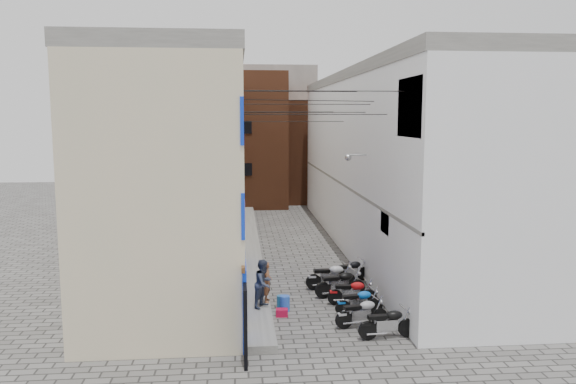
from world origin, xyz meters
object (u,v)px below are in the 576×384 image
object	(u,v)px
motorcycle_f	(331,275)
person_a	(267,282)
motorcycle_a	(388,322)
red_crate	(282,313)
motorcycle_g	(351,270)
water_jug_near	(285,303)
water_jug_far	(281,302)
motorcycle_d	(352,291)
motorcycle_b	(362,311)
person_b	(264,283)
motorcycle_e	(340,282)
motorcycle_c	(359,300)

from	to	relation	value
motorcycle_f	person_a	distance (m)	3.31
motorcycle_a	red_crate	xyz separation A→B (m)	(-3.06, 2.22, -0.41)
motorcycle_g	water_jug_near	distance (m)	4.41
motorcycle_g	water_jug_far	xyz separation A→B (m)	(-3.11, -3.02, -0.27)
red_crate	motorcycle_d	bearing A→B (deg)	19.85
person_a	motorcycle_b	bearing A→B (deg)	-120.64
motorcycle_a	person_a	bearing A→B (deg)	-135.55
motorcycle_a	water_jug_far	xyz separation A→B (m)	(-3.03, 2.93, -0.29)
water_jug_far	person_b	bearing A→B (deg)	-146.57
person_a	red_crate	distance (m)	1.28
motorcycle_a	person_a	size ratio (longest dim) A/B	1.28
motorcycle_d	motorcycle_g	size ratio (longest dim) A/B	1.00
motorcycle_f	motorcycle_e	bearing A→B (deg)	7.18
motorcycle_g	person_a	distance (m)	4.64
person_a	motorcycle_d	bearing A→B (deg)	-84.03
motorcycle_g	water_jug_near	world-z (taller)	motorcycle_g
motorcycle_c	person_a	world-z (taller)	person_a
motorcycle_d	motorcycle_a	bearing A→B (deg)	12.89
motorcycle_c	person_b	world-z (taller)	person_b
motorcycle_d	person_b	world-z (taller)	person_b
motorcycle_a	person_a	world-z (taller)	person_a
motorcycle_c	motorcycle_e	xyz separation A→B (m)	(-0.31, 1.90, 0.08)
motorcycle_e	person_b	distance (m)	3.36
motorcycle_a	motorcycle_e	distance (m)	4.13
motorcycle_e	water_jug_far	bearing A→B (deg)	-73.02
person_a	water_jug_far	size ratio (longest dim) A/B	2.96
motorcycle_d	red_crate	world-z (taller)	motorcycle_d
motorcycle_a	motorcycle_b	world-z (taller)	motorcycle_a
water_jug_near	motorcycle_b	bearing A→B (deg)	-36.24
person_a	person_b	xyz separation A→B (m)	(-0.14, -0.54, 0.11)
motorcycle_b	motorcycle_c	xyz separation A→B (m)	(0.17, 1.15, -0.02)
person_b	motorcycle_c	bearing A→B (deg)	-61.73
water_jug_near	water_jug_far	bearing A→B (deg)	119.61
motorcycle_a	motorcycle_f	bearing A→B (deg)	-174.35
motorcycle_g	person_b	distance (m)	5.11
water_jug_far	motorcycle_c	bearing A→B (deg)	-16.24
motorcycle_b	motorcycle_c	distance (m)	1.16
water_jug_near	water_jug_far	xyz separation A→B (m)	(-0.12, 0.20, -0.03)
motorcycle_g	water_jug_far	bearing A→B (deg)	-65.90
water_jug_far	water_jug_near	bearing A→B (deg)	-60.39
water_jug_far	motorcycle_e	bearing A→B (deg)	26.15
motorcycle_b	red_crate	size ratio (longest dim) A/B	4.44
motorcycle_e	motorcycle_g	bearing A→B (deg)	147.88
motorcycle_g	water_jug_far	distance (m)	4.34
motorcycle_b	motorcycle_e	xyz separation A→B (m)	(-0.14, 3.05, 0.05)
motorcycle_c	water_jug_near	world-z (taller)	motorcycle_c
motorcycle_g	red_crate	bearing A→B (deg)	-60.11
motorcycle_e	motorcycle_f	bearing A→B (deg)	-178.26
motorcycle_c	motorcycle_b	bearing A→B (deg)	-17.07
motorcycle_b	water_jug_near	bearing A→B (deg)	-136.64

